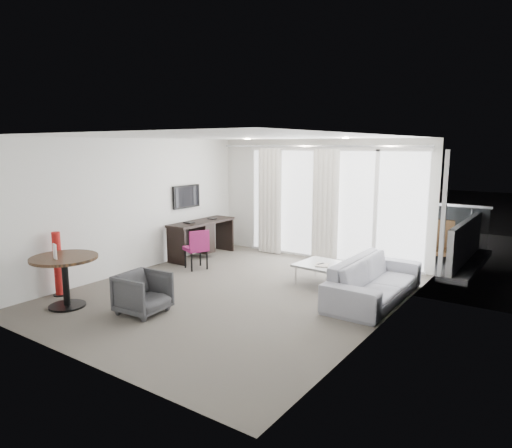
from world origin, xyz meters
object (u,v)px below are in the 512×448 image
Objects in this scene: tub_armchair at (143,293)px; coffee_table at (322,273)px; desk at (202,239)px; desk_chair at (196,249)px; rattan_chair_b at (438,242)px; rattan_chair_a at (370,237)px; red_lamp at (58,264)px; round_table at (66,282)px; sofa at (375,280)px.

tub_armchair reaches higher than coffee_table.
desk_chair reaches higher than desk.
rattan_chair_b is (2.86, 5.55, 0.14)m from tub_armchair.
rattan_chair_a is at bearing 37.18° from desk.
coffee_table is at bearing 36.38° from desk_chair.
rattan_chair_a is 1.45m from rattan_chair_b.
coffee_table is 2.60m from rattan_chair_a.
tub_armchair is at bearing -41.25° from desk_chair.
coffee_table is at bearing -5.43° from desk.
round_table is at bearing -23.03° from red_lamp.
tub_armchair is (1.18, 0.49, -0.09)m from round_table.
desk is 3.52m from tub_armchair.
red_lamp is at bearing 156.97° from round_table.
round_table is 0.66m from red_lamp.
red_lamp reaches higher than rattan_chair_a.
red_lamp is 6.51m from rattan_chair_a.
rattan_chair_b is (3.90, 3.24, 0.04)m from desk_chair.
desk_chair is at bearing 73.83° from red_lamp.
round_table is at bearing 107.73° from tub_armchair.
sofa is 2.65× the size of rattan_chair_a.
round_table is 1.21× the size of coffee_table.
round_table is at bearing -129.06° from coffee_table.
rattan_chair_a reaches higher than sofa.
round_table reaches higher than sofa.
desk_chair is at bearing -168.19° from coffee_table.
rattan_chair_a is at bearing 175.20° from rattan_chair_b.
desk is at bearing 22.38° from tub_armchair.
tub_armchair is at bearing -62.92° from desk.
tub_armchair is 5.61m from rattan_chair_a.
sofa is (3.79, 3.02, -0.07)m from round_table.
red_lamp is at bearing -136.91° from coffee_table.
round_table is at bearing -68.47° from desk_chair.
rattan_chair_a reaches higher than desk.
desk is at bearing -127.30° from rattan_chair_a.
desk is 4.25m from sofa.
desk is at bearing 148.92° from desk_chair.
tub_armchair is 3.22m from coffee_table.
rattan_chair_a is at bearing 92.13° from coffee_table.
rattan_chair_a is (3.19, 5.67, -0.11)m from red_lamp.
red_lamp is 1.21× the size of rattan_chair_b.
desk is 3.14m from coffee_table.
rattan_chair_a reaches higher than round_table.
coffee_table is 3.04m from rattan_chair_b.
round_table is 1.12× the size of rattan_chair_b.
round_table is 1.28m from tub_armchair.
tub_armchair is 0.82× the size of coffee_table.
tub_armchair is at bearing 22.43° from round_table.
rattan_chair_b is at bearing 20.23° from rattan_chair_a.
coffee_table is 0.93× the size of rattan_chair_b.
rattan_chair_a reaches higher than coffee_table.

